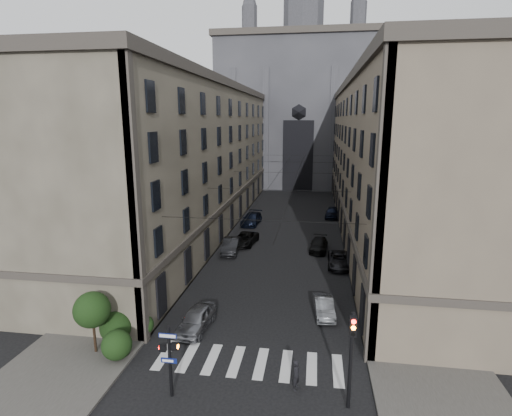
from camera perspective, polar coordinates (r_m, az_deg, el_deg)
The scene contains 19 objects.
sidewalk_left at distance 55.65m, azimuth -6.42°, elevation -2.21°, with size 7.00×80.00×0.15m, color #383533.
sidewalk_right at distance 54.27m, azimuth 15.57°, elevation -2.98°, with size 7.00×80.00×0.15m, color #383533.
zebra_crossing at distance 25.55m, azimuth -1.08°, elevation -21.16°, with size 11.00×3.20×0.01m, color beige.
building_left at distance 54.88m, azimuth -9.65°, elevation 7.33°, with size 13.60×60.60×18.85m.
building_right at distance 53.09m, azimuth 19.33°, elevation 6.63°, with size 13.60×60.60×18.85m.
gothic_tower at distance 91.04m, azimuth 6.50°, elevation 14.76°, with size 35.00×23.00×58.00m.
pedestrian_signal_left at distance 22.27m, azimuth -12.26°, elevation -19.96°, with size 1.02×0.38×4.00m.
traffic_light_right at distance 21.02m, azimuth 13.48°, elevation -19.06°, with size 0.34×0.50×5.20m.
shrub_cluster at distance 27.28m, azimuth -20.16°, elevation -15.28°, with size 3.90×4.40×3.90m.
tram_wires at distance 52.17m, azimuth 4.54°, elevation 4.88°, with size 14.00×60.00×0.43m.
car_left_near at distance 28.81m, azimuth -8.51°, elevation -15.40°, with size 1.78×4.41×1.50m, color slate.
car_left_midnear at distance 43.52m, azimuth -3.59°, elevation -5.40°, with size 1.66×4.75×1.57m, color black.
car_left_midfar at distance 46.22m, azimuth -1.58°, elevation -4.43°, with size 2.28×4.93×1.37m, color black.
car_left_far at distance 54.94m, azimuth -0.64°, elevation -1.56°, with size 2.18×5.37×1.56m, color black.
car_right_near at distance 30.80m, azimuth 9.67°, elevation -13.73°, with size 1.35×3.88×1.28m, color slate.
car_right_midnear at distance 40.38m, azimuth 11.84°, elevation -7.27°, with size 2.24×4.86×1.35m, color black.
car_right_midfar at distance 44.67m, azimuth 8.95°, elevation -5.24°, with size 1.83×4.50×1.31m, color black.
car_right_far at distance 59.85m, azimuth 10.83°, elevation -0.61°, with size 1.84×4.57×1.56m, color black.
pedestrian at distance 23.18m, azimuth 5.79°, elevation -22.64°, with size 0.62×0.41×1.71m, color black.
Camera 1 is at (3.61, -15.94, 14.20)m, focal length 28.00 mm.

